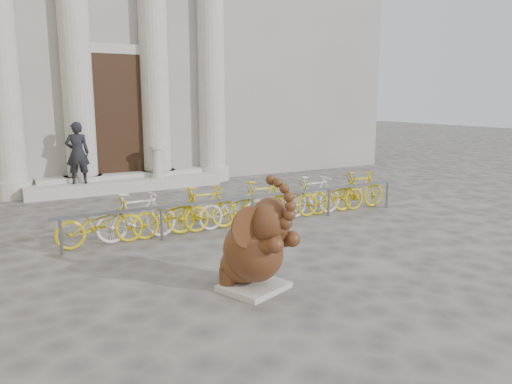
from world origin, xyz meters
TOP-DOWN VIEW (x-y plane):
  - ground at (0.00, 0.00)m, footprint 80.00×80.00m
  - classical_building at (0.00, 14.93)m, footprint 22.00×10.70m
  - entrance_steps at (0.00, 9.40)m, footprint 6.00×1.20m
  - elephant_statue at (-0.56, 0.14)m, footprint 1.20×1.42m
  - bike_rack at (1.22, 3.65)m, footprint 8.53×0.53m
  - pedestrian at (-1.44, 9.15)m, footprint 0.73×0.54m
  - balustrade_post at (0.94, 9.10)m, footprint 0.41×0.41m

SIDE VIEW (x-z plane):
  - ground at x=0.00m, z-range 0.00..0.00m
  - entrance_steps at x=0.00m, z-range 0.00..0.36m
  - bike_rack at x=1.22m, z-range 0.00..1.00m
  - elephant_statue at x=-0.56m, z-range -0.24..1.55m
  - balustrade_post at x=0.94m, z-range 0.32..1.33m
  - pedestrian at x=-1.44m, z-range 0.36..2.19m
  - classical_building at x=0.00m, z-range -0.02..11.98m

